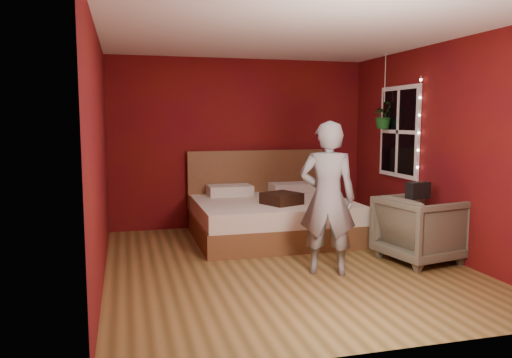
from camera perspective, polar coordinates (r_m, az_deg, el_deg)
name	(u,v)px	position (r m, az deg, el deg)	size (l,w,h in m)	color
floor	(284,265)	(5.86, 3.26, -9.75)	(4.50, 4.50, 0.00)	olive
room_walls	(285,119)	(5.62, 3.37, 6.89)	(4.04, 4.54, 2.62)	#67150A
window	(399,132)	(7.27, 16.02, 5.21)	(0.05, 0.97, 1.27)	white
fairy_lights	(419,133)	(6.81, 18.10, 5.04)	(0.04, 0.04, 1.45)	silver
bed	(271,215)	(7.14, 1.71, -4.17)	(2.17, 1.84, 1.19)	brown
person	(327,198)	(5.41, 8.16, -2.22)	(0.60, 0.40, 1.66)	slate
armchair	(421,229)	(6.21, 18.31, -5.43)	(0.83, 0.86, 0.78)	#605F4C
handbag	(418,190)	(5.95, 18.03, -1.23)	(0.26, 0.13, 0.19)	black
throw_pillow	(282,198)	(6.70, 2.94, -2.23)	(0.43, 0.43, 0.15)	black
hanging_plant	(384,115)	(7.46, 14.42, 7.05)	(0.37, 0.33, 1.06)	silver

